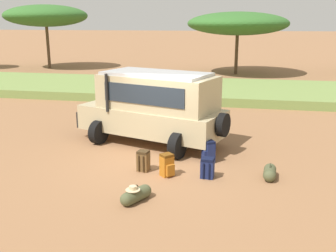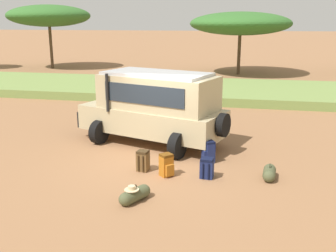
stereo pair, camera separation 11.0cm
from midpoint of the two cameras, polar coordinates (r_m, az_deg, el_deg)
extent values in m
plane|color=#936642|center=(11.82, -2.11, -5.08)|extent=(320.00, 320.00, 0.00)
cube|color=olive|center=(22.79, 4.67, 5.27)|extent=(120.00, 7.00, 0.44)
cube|color=tan|center=(13.34, -2.64, 0.95)|extent=(5.25, 3.34, 0.84)
cube|color=tan|center=(13.01, -1.75, 4.96)|extent=(4.19, 2.89, 1.10)
cube|color=#232D38|center=(13.86, -7.16, 5.27)|extent=(0.55, 1.50, 0.77)
cube|color=#232D38|center=(12.25, -3.96, 4.54)|extent=(2.80, 0.96, 0.60)
cube|color=#232D38|center=(13.77, 0.21, 5.74)|extent=(2.80, 0.96, 0.60)
cube|color=#B7B7B7|center=(12.94, -1.97, 7.60)|extent=(3.79, 2.70, 0.10)
cube|color=black|center=(14.88, -11.03, 1.49)|extent=(0.66, 1.58, 0.56)
cylinder|color=black|center=(13.00, -9.11, 4.77)|extent=(0.10, 0.10, 1.25)
cylinder|color=black|center=(13.56, -10.25, -0.88)|extent=(0.52, 0.85, 0.80)
cylinder|color=black|center=(15.04, -5.54, 0.87)|extent=(0.52, 0.85, 0.80)
cylinder|color=black|center=(11.91, 1.09, -2.88)|extent=(0.52, 0.85, 0.80)
cylinder|color=black|center=(13.57, 5.01, -0.69)|extent=(0.52, 0.85, 0.80)
cylinder|color=black|center=(12.16, 7.74, 0.15)|extent=(0.44, 0.77, 0.74)
cube|color=navy|center=(10.56, 5.44, -6.24)|extent=(0.36, 0.30, 0.49)
cube|color=navy|center=(10.74, 5.62, -6.21)|extent=(0.26, 0.10, 0.27)
cube|color=black|center=(10.46, 5.48, -4.84)|extent=(0.35, 0.32, 0.07)
cylinder|color=black|center=(10.43, 4.86, -6.50)|extent=(0.04, 0.04, 0.42)
cylinder|color=black|center=(10.40, 5.69, -6.58)|extent=(0.04, 0.04, 0.42)
cube|color=navy|center=(11.69, 5.76, -3.85)|extent=(0.38, 0.41, 0.59)
cube|color=navy|center=(11.65, 5.00, -4.28)|extent=(0.19, 0.25, 0.32)
cube|color=black|center=(11.59, 5.80, -2.33)|extent=(0.38, 0.40, 0.07)
cylinder|color=black|center=(11.68, 6.55, -3.89)|extent=(0.04, 0.04, 0.50)
cylinder|color=black|center=(11.81, 6.26, -3.67)|extent=(0.04, 0.04, 0.50)
cube|color=#B26619|center=(10.63, -0.48, -5.83)|extent=(0.41, 0.41, 0.55)
cube|color=#B26619|center=(10.53, 0.04, -6.45)|extent=(0.22, 0.23, 0.30)
cube|color=#62380E|center=(10.53, -0.48, -4.26)|extent=(0.41, 0.41, 0.07)
cylinder|color=#62380E|center=(10.79, -0.61, -5.52)|extent=(0.04, 0.04, 0.47)
cylinder|color=#62380E|center=(10.71, -1.25, -5.67)|extent=(0.04, 0.04, 0.47)
cube|color=brown|center=(11.00, -3.88, -5.22)|extent=(0.35, 0.32, 0.52)
cube|color=brown|center=(11.17, -3.49, -5.24)|extent=(0.24, 0.12, 0.29)
cube|color=#3A2A16|center=(10.91, -3.91, -3.78)|extent=(0.34, 0.33, 0.07)
cylinder|color=#3A2A16|center=(10.90, -4.56, -5.43)|extent=(0.04, 0.04, 0.44)
cylinder|color=#3A2A16|center=(10.84, -3.90, -5.53)|extent=(0.04, 0.04, 0.44)
cylinder|color=#4C5133|center=(9.27, -5.00, -9.96)|extent=(0.56, 0.69, 0.31)
sphere|color=#4C5133|center=(9.07, -6.38, -10.57)|extent=(0.31, 0.31, 0.31)
sphere|color=#4C5133|center=(9.47, -3.68, -9.36)|extent=(0.31, 0.31, 0.31)
torus|color=#2D301E|center=(9.20, -5.03, -8.96)|extent=(0.10, 0.16, 0.16)
cylinder|color=beige|center=(9.13, -5.47, -9.20)|extent=(0.34, 0.34, 0.02)
cylinder|color=beige|center=(9.11, -5.47, -8.92)|extent=(0.17, 0.17, 0.09)
cylinder|color=#4C5133|center=(10.83, 14.26, -6.56)|extent=(0.37, 0.52, 0.33)
sphere|color=#4C5133|center=(11.06, 14.31, -6.11)|extent=(0.32, 0.32, 0.32)
sphere|color=#4C5133|center=(10.60, 14.21, -7.04)|extent=(0.32, 0.32, 0.32)
torus|color=#2D301E|center=(10.76, 14.33, -5.65)|extent=(0.04, 0.17, 0.16)
cylinder|color=brown|center=(36.64, -17.09, 10.91)|extent=(0.26, 0.26, 3.70)
ellipsoid|color=#336628|center=(36.57, -17.41, 15.03)|extent=(7.17, 6.68, 1.86)
cylinder|color=brown|center=(31.52, 9.80, 10.25)|extent=(0.25, 0.25, 3.11)
ellipsoid|color=#336628|center=(31.42, 9.99, 14.44)|extent=(7.70, 8.11, 1.76)
camera|label=1|loc=(0.06, -90.27, -0.07)|focal=42.00mm
camera|label=2|loc=(0.06, 89.73, 0.07)|focal=42.00mm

